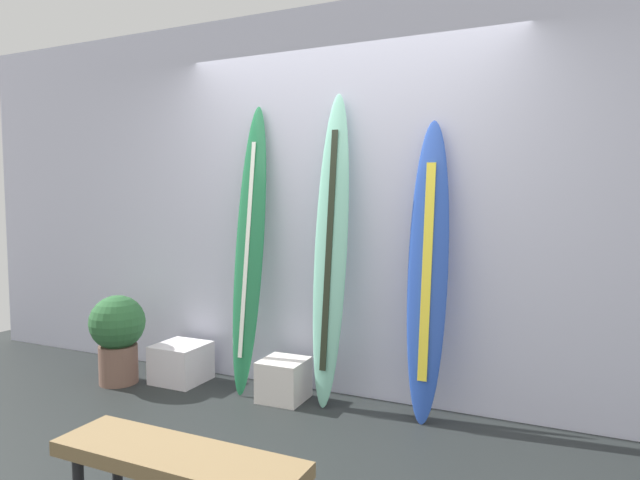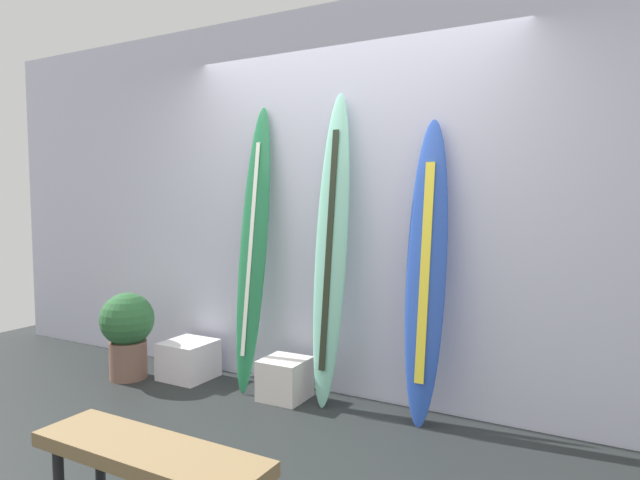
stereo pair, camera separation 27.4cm
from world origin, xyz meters
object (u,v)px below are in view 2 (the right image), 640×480
object	(u,v)px
surfboard_seafoam	(331,252)
bench	(149,462)
surfboard_emerald	(253,250)
potted_plant	(127,329)
surfboard_cobalt	(426,275)
display_block_left	(189,360)
display_block_center	(285,379)

from	to	relation	value
surfboard_seafoam	bench	world-z (taller)	surfboard_seafoam
surfboard_seafoam	bench	bearing A→B (deg)	-84.92
surfboard_emerald	potted_plant	bearing A→B (deg)	-163.17
surfboard_emerald	surfboard_cobalt	size ratio (longest dim) A/B	1.09
display_block_left	potted_plant	distance (m)	0.54
display_block_left	bench	bearing A→B (deg)	-51.24
surfboard_cobalt	bench	xyz separation A→B (m)	(-0.51, -1.83, -0.55)
surfboard_emerald	display_block_left	distance (m)	1.08
surfboard_emerald	surfboard_seafoam	world-z (taller)	surfboard_seafoam
bench	display_block_center	bearing A→B (deg)	105.65
surfboard_emerald	surfboard_seafoam	xyz separation A→B (m)	(0.65, 0.01, 0.02)
potted_plant	surfboard_seafoam	bearing A→B (deg)	10.80
surfboard_seafoam	potted_plant	world-z (taller)	surfboard_seafoam
surfboard_emerald	surfboard_cobalt	distance (m)	1.32
surfboard_cobalt	display_block_left	size ratio (longest dim) A/B	5.22
surfboard_emerald	display_block_left	xyz separation A→B (m)	(-0.59, -0.07, -0.90)
surfboard_emerald	potted_plant	size ratio (longest dim) A/B	3.09
surfboard_seafoam	surfboard_cobalt	world-z (taller)	surfboard_seafoam
surfboard_emerald	potted_plant	distance (m)	1.24
bench	surfboard_cobalt	bearing A→B (deg)	74.44
display_block_center	potted_plant	xyz separation A→B (m)	(-1.33, -0.23, 0.25)
potted_plant	display_block_center	bearing A→B (deg)	9.67
display_block_center	bench	xyz separation A→B (m)	(0.49, -1.74, 0.26)
surfboard_seafoam	display_block_left	world-z (taller)	surfboard_seafoam
bench	potted_plant	bearing A→B (deg)	140.28
surfboard_cobalt	potted_plant	world-z (taller)	surfboard_cobalt
surfboard_seafoam	surfboard_cobalt	size ratio (longest dim) A/B	1.11
bench	surfboard_emerald	bearing A→B (deg)	114.07
potted_plant	bench	distance (m)	2.36
surfboard_emerald	display_block_left	bearing A→B (deg)	-173.32
surfboard_emerald	display_block_center	world-z (taller)	surfboard_emerald
surfboard_seafoam	display_block_center	bearing A→B (deg)	-164.65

